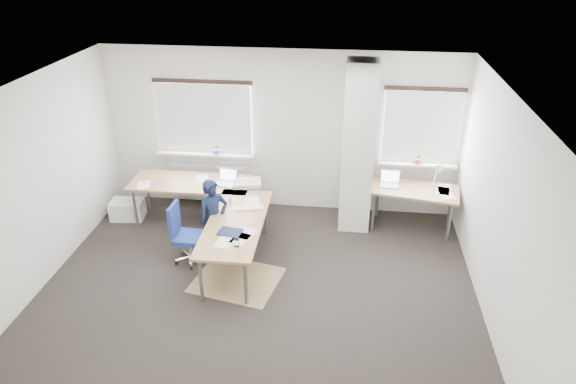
# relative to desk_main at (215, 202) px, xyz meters

# --- Properties ---
(ground) EXTENTS (6.00, 6.00, 0.00)m
(ground) POSITION_rel_desk_main_xyz_m (0.86, -1.19, -0.69)
(ground) COLOR black
(ground) RESTS_ON ground
(room_shell) EXTENTS (6.04, 5.04, 2.82)m
(room_shell) POSITION_rel_desk_main_xyz_m (1.04, -0.74, 1.05)
(room_shell) COLOR silver
(room_shell) RESTS_ON ground
(floor_mat) EXTENTS (1.34, 1.20, 0.01)m
(floor_mat) POSITION_rel_desk_main_xyz_m (0.53, -1.00, -0.69)
(floor_mat) COLOR #9B8254
(floor_mat) RESTS_ON ground
(white_crate) EXTENTS (0.57, 0.43, 0.32)m
(white_crate) POSITION_rel_desk_main_xyz_m (-1.71, 0.52, -0.53)
(white_crate) COLOR white
(white_crate) RESTS_ON ground
(desk_main) EXTENTS (2.43, 2.60, 0.96)m
(desk_main) POSITION_rel_desk_main_xyz_m (0.00, 0.00, 0.00)
(desk_main) COLOR #A16F45
(desk_main) RESTS_ON ground
(desk_side) EXTENTS (1.50, 0.93, 1.22)m
(desk_side) POSITION_rel_desk_main_xyz_m (3.11, 0.77, -0.01)
(desk_side) COLOR #A16F45
(desk_side) RESTS_ON ground
(task_chair) EXTENTS (0.51, 0.51, 0.94)m
(task_chair) POSITION_rel_desk_main_xyz_m (-0.29, -0.62, -0.43)
(task_chair) COLOR navy
(task_chair) RESTS_ON ground
(person) EXTENTS (0.54, 0.52, 1.25)m
(person) POSITION_rel_desk_main_xyz_m (0.08, -0.39, -0.07)
(person) COLOR black
(person) RESTS_ON ground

